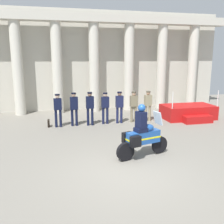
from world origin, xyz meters
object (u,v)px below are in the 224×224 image
Objects in this scene: officer_in_row_5 at (134,104)px; officer_in_row_3 at (105,106)px; officer_in_row_0 at (58,108)px; motorcycle_with_rider at (142,135)px; reviewing_stand at (189,112)px; officer_in_row_1 at (74,107)px; officer_in_row_2 at (90,106)px; officer_in_row_4 at (119,105)px; briefcase_on_ground at (49,123)px; officer_in_row_6 at (148,104)px.

officer_in_row_3 is at bearing -3.77° from officer_in_row_5.
motorcycle_with_rider reaches higher than officer_in_row_0.
officer_in_row_0 is at bearing -179.23° from reviewing_stand.
reviewing_stand is 6.49m from officer_in_row_1.
officer_in_row_1 is at bearing -179.75° from reviewing_stand.
officer_in_row_2 reaches higher than officer_in_row_4.
officer_in_row_2 reaches higher than briefcase_on_ground.
reviewing_stand reaches higher than officer_in_row_5.
officer_in_row_1 is 5.14m from motorcycle_with_rider.
officer_in_row_0 is 3.19m from officer_in_row_4.
motorcycle_with_rider reaches higher than officer_in_row_4.
officer_in_row_3 is at bearing 180.00° from reviewing_stand.
officer_in_row_2 is 1.04× the size of officer_in_row_5.
officer_in_row_5 is 4.97m from motorcycle_with_rider.
reviewing_stand is 3.34m from officer_in_row_5.
officer_in_row_1 is 1.03× the size of officer_in_row_5.
briefcase_on_ground is (-1.29, 0.10, -0.83)m from officer_in_row_1.
officer_in_row_1 is 0.80m from officer_in_row_2.
officer_in_row_0 is 1.00× the size of officer_in_row_6.
officer_in_row_3 is at bearing 78.48° from motorcycle_with_rider.
officer_in_row_2 is 1.04× the size of officer_in_row_3.
officer_in_row_1 is (-6.46, -0.03, 0.63)m from reviewing_stand.
officer_in_row_3 is 0.98× the size of officer_in_row_4.
briefcase_on_ground is at bearing 179.49° from reviewing_stand.
officer_in_row_1 is 0.83× the size of motorcycle_with_rider.
officer_in_row_4 is 0.82× the size of motorcycle_with_rider.
officer_in_row_5 is 4.61× the size of briefcase_on_ground.
officer_in_row_6 is at bearing 177.61° from officer_in_row_4.
officer_in_row_1 reaches higher than officer_in_row_5.
officer_in_row_0 is 0.96m from briefcase_on_ground.
officer_in_row_6 reaches higher than officer_in_row_3.
officer_in_row_3 is 0.76m from officer_in_row_4.
officer_in_row_0 is 1.01× the size of officer_in_row_5.
motorcycle_with_rider reaches higher than officer_in_row_5.
motorcycle_with_rider is at bearing 62.64° from officer_in_row_6.
motorcycle_with_rider reaches higher than officer_in_row_3.
briefcase_on_ground is at bearing -4.73° from officer_in_row_5.
officer_in_row_2 reaches higher than officer_in_row_1.
officer_in_row_2 is at bearing -0.36° from officer_in_row_4.
officer_in_row_2 is at bearing -178.78° from reviewing_stand.
officer_in_row_2 reaches higher than officer_in_row_6.
officer_in_row_2 is at bearing 88.35° from motorcycle_with_rider.
officer_in_row_3 is (1.62, 0.03, -0.03)m from officer_in_row_1.
officer_in_row_4 is at bearing 174.35° from officer_in_row_3.
officer_in_row_6 is (1.62, 0.04, -0.01)m from officer_in_row_4.
motorcycle_with_rider is at bearing 107.88° from officer_in_row_1.
officer_in_row_6 is 4.63× the size of briefcase_on_ground.
officer_in_row_4 is (-4.09, -0.02, 0.62)m from reviewing_stand.
officer_in_row_5 is 4.54m from briefcase_on_ground.
officer_in_row_4 reaches higher than officer_in_row_5.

